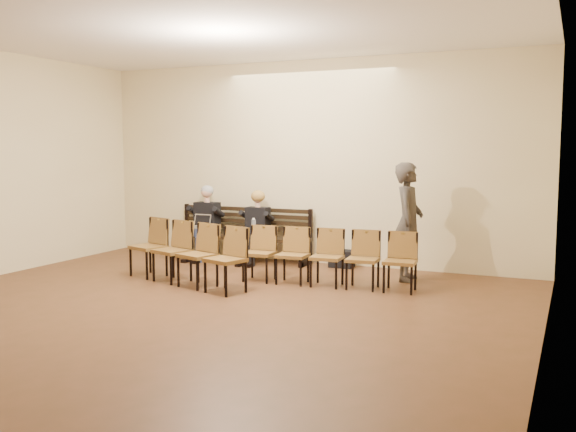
% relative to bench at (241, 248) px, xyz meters
% --- Properties ---
extents(ground, '(10.00, 10.00, 0.00)m').
position_rel_bench_xyz_m(ground, '(1.18, -4.65, -0.23)').
color(ground, brown).
rests_on(ground, ground).
extents(room_walls, '(8.02, 10.01, 3.51)m').
position_rel_bench_xyz_m(room_walls, '(1.18, -3.86, 2.31)').
color(room_walls, beige).
rests_on(room_walls, ground).
extents(bench, '(2.60, 0.90, 0.45)m').
position_rel_bench_xyz_m(bench, '(0.00, 0.00, 0.00)').
color(bench, black).
rests_on(bench, ground).
extents(seated_man, '(0.54, 0.75, 1.30)m').
position_rel_bench_xyz_m(seated_man, '(-0.67, -0.12, 0.42)').
color(seated_man, black).
rests_on(seated_man, ground).
extents(seated_woman, '(0.49, 0.68, 1.14)m').
position_rel_bench_xyz_m(seated_woman, '(0.36, -0.12, 0.35)').
color(seated_woman, black).
rests_on(seated_woman, ground).
extents(laptop, '(0.38, 0.33, 0.24)m').
position_rel_bench_xyz_m(laptop, '(-0.68, -0.32, 0.35)').
color(laptop, '#B7B7BC').
rests_on(laptop, bench).
extents(water_bottle, '(0.09, 0.09, 0.25)m').
position_rel_bench_xyz_m(water_bottle, '(0.46, -0.38, 0.35)').
color(water_bottle, silver).
rests_on(water_bottle, bench).
extents(bag, '(0.40, 0.27, 0.29)m').
position_rel_bench_xyz_m(bag, '(1.88, 0.10, -0.08)').
color(bag, black).
rests_on(bag, ground).
extents(passerby, '(0.56, 0.79, 2.05)m').
position_rel_bench_xyz_m(passerby, '(3.14, -0.50, 0.80)').
color(passerby, '#36312C').
rests_on(passerby, ground).
extents(chair_row_front, '(2.59, 0.64, 0.83)m').
position_rel_bench_xyz_m(chair_row_front, '(2.17, -1.39, 0.19)').
color(chair_row_front, brown).
rests_on(chair_row_front, ground).
extents(chair_row_back, '(2.28, 1.13, 0.92)m').
position_rel_bench_xyz_m(chair_row_back, '(0.21, -2.11, 0.23)').
color(chair_row_back, brown).
rests_on(chair_row_back, ground).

